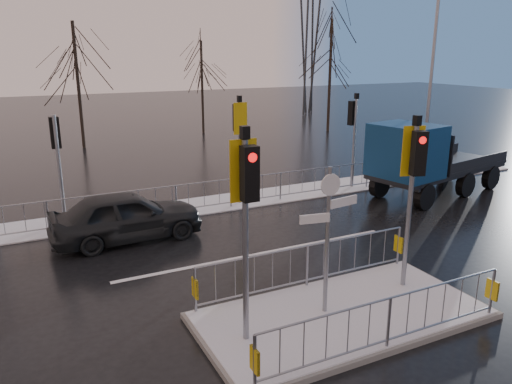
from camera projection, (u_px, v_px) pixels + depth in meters
name	position (u px, v px, depth m)	size (l,w,h in m)	color
ground	(342.00, 318.00, 10.36)	(120.00, 120.00, 0.00)	black
snow_verge	(199.00, 206.00, 17.76)	(30.00, 2.00, 0.04)	white
lane_markings	(351.00, 326.00, 10.07)	(8.00, 11.38, 0.01)	silver
traffic_island	(342.00, 301.00, 10.26)	(6.00, 3.04, 4.15)	slate
far_kerb_fixtures	(211.00, 181.00, 17.18)	(18.00, 0.65, 3.83)	gray
car_far_lane	(127.00, 216.00, 14.47)	(1.74, 4.32, 1.47)	black
flatbed_truck	(420.00, 159.00, 18.35)	(6.48, 3.40, 2.86)	black
tree_far_a	(76.00, 61.00, 27.13)	(3.75, 3.75, 7.08)	black
tree_far_b	(202.00, 69.00, 32.46)	(3.25, 3.25, 6.14)	black
tree_far_c	(331.00, 54.00, 33.04)	(4.00, 4.00, 7.55)	black
street_lamp_right	(433.00, 74.00, 21.01)	(1.25, 0.18, 8.00)	gray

